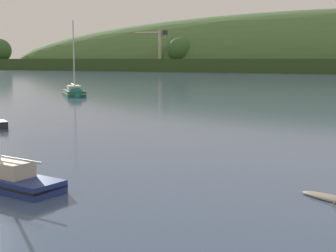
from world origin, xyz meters
The scene contains 3 objects.
dockside_crane centered at (-91.69, 225.98, 9.83)m, with size 15.59×6.68×19.78m.
sailboat_midwater_white centered at (4.79, 22.75, 0.19)m, with size 6.25×2.67×9.94m.
sailboat_far_left centered at (-26.74, 70.66, 0.22)m, with size 7.96×8.10×13.03m.
Camera 1 is at (21.58, 5.98, 5.80)m, focal length 53.95 mm.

